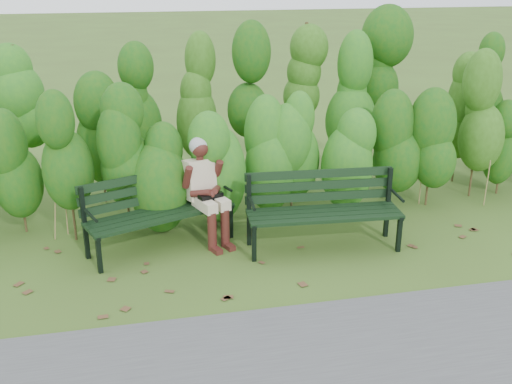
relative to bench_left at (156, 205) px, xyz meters
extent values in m
plane|color=#3F5520|center=(1.12, -0.77, -0.52)|extent=(80.00, 80.00, 0.00)
cylinder|color=#47381E|center=(-1.63, 0.53, -0.12)|extent=(0.03, 0.03, 0.80)
ellipsoid|color=#297021|center=(-1.63, 0.53, 0.52)|extent=(0.64, 0.64, 1.44)
cylinder|color=#47381E|center=(-1.02, 0.53, -0.12)|extent=(0.03, 0.03, 0.80)
ellipsoid|color=#297021|center=(-1.02, 0.53, 0.52)|extent=(0.64, 0.64, 1.44)
cylinder|color=#47381E|center=(-0.41, 0.53, -0.12)|extent=(0.03, 0.03, 0.80)
ellipsoid|color=#297021|center=(-0.41, 0.53, 0.52)|extent=(0.64, 0.64, 1.44)
cylinder|color=#47381E|center=(0.20, 0.53, -0.12)|extent=(0.03, 0.03, 0.80)
ellipsoid|color=#297021|center=(0.20, 0.53, 0.52)|extent=(0.64, 0.64, 1.44)
cylinder|color=#47381E|center=(0.81, 0.53, -0.12)|extent=(0.03, 0.03, 0.80)
ellipsoid|color=#297021|center=(0.81, 0.53, 0.52)|extent=(0.64, 0.64, 1.44)
cylinder|color=#47381E|center=(1.43, 0.53, -0.12)|extent=(0.03, 0.03, 0.80)
ellipsoid|color=#297021|center=(1.43, 0.53, 0.52)|extent=(0.64, 0.64, 1.44)
cylinder|color=#47381E|center=(2.04, 0.53, -0.12)|extent=(0.03, 0.03, 0.80)
ellipsoid|color=#297021|center=(2.04, 0.53, 0.52)|extent=(0.64, 0.64, 1.44)
cylinder|color=#47381E|center=(2.65, 0.53, -0.12)|extent=(0.03, 0.03, 0.80)
ellipsoid|color=#297021|center=(2.65, 0.53, 0.52)|extent=(0.64, 0.64, 1.44)
cylinder|color=#47381E|center=(3.26, 0.53, -0.12)|extent=(0.03, 0.03, 0.80)
ellipsoid|color=#297021|center=(3.26, 0.53, 0.52)|extent=(0.64, 0.64, 1.44)
cylinder|color=#47381E|center=(3.87, 0.53, -0.12)|extent=(0.03, 0.03, 0.80)
ellipsoid|color=#297021|center=(3.87, 0.53, 0.52)|extent=(0.64, 0.64, 1.44)
cylinder|color=#47381E|center=(4.48, 0.53, -0.12)|extent=(0.03, 0.03, 0.80)
ellipsoid|color=#297021|center=(4.48, 0.53, 0.52)|extent=(0.64, 0.64, 1.44)
cylinder|color=#47381E|center=(5.10, 0.53, -0.12)|extent=(0.03, 0.03, 0.80)
cylinder|color=#47381E|center=(-1.57, 1.53, 0.03)|extent=(0.04, 0.04, 1.10)
ellipsoid|color=#155516|center=(-1.57, 1.53, 0.91)|extent=(0.70, 0.70, 1.98)
cylinder|color=#47381E|center=(-0.80, 1.53, 0.03)|extent=(0.04, 0.04, 1.10)
ellipsoid|color=#155516|center=(-0.80, 1.53, 0.91)|extent=(0.70, 0.70, 1.98)
cylinder|color=#47381E|center=(-0.03, 1.53, 0.03)|extent=(0.04, 0.04, 1.10)
ellipsoid|color=#155516|center=(-0.03, 1.53, 0.91)|extent=(0.70, 0.70, 1.98)
cylinder|color=#47381E|center=(0.74, 1.53, 0.03)|extent=(0.04, 0.04, 1.10)
ellipsoid|color=#155516|center=(0.74, 1.53, 0.91)|extent=(0.70, 0.70, 1.98)
cylinder|color=#47381E|center=(1.50, 1.53, 0.03)|extent=(0.04, 0.04, 1.10)
ellipsoid|color=#155516|center=(1.50, 1.53, 0.91)|extent=(0.70, 0.70, 1.98)
cylinder|color=#47381E|center=(2.27, 1.53, 0.03)|extent=(0.04, 0.04, 1.10)
ellipsoid|color=#155516|center=(2.27, 1.53, 0.91)|extent=(0.70, 0.70, 1.98)
cylinder|color=#47381E|center=(3.04, 1.53, 0.03)|extent=(0.04, 0.04, 1.10)
ellipsoid|color=#155516|center=(3.04, 1.53, 0.91)|extent=(0.70, 0.70, 1.98)
cylinder|color=#47381E|center=(3.81, 1.53, 0.03)|extent=(0.04, 0.04, 1.10)
ellipsoid|color=#155516|center=(3.81, 1.53, 0.91)|extent=(0.70, 0.70, 1.98)
cylinder|color=#47381E|center=(4.58, 1.53, 0.03)|extent=(0.04, 0.04, 1.10)
ellipsoid|color=#155516|center=(4.58, 1.53, 0.91)|extent=(0.70, 0.70, 1.98)
cylinder|color=#47381E|center=(5.34, 1.53, 0.03)|extent=(0.04, 0.04, 1.10)
ellipsoid|color=#155516|center=(5.34, 1.53, 0.91)|extent=(0.70, 0.70, 1.98)
cube|color=brown|center=(0.21, -0.07, -0.51)|extent=(0.11, 0.10, 0.01)
cube|color=brown|center=(2.44, -1.28, -0.51)|extent=(0.11, 0.11, 0.01)
cube|color=brown|center=(-0.19, -0.31, -0.51)|extent=(0.11, 0.10, 0.01)
cube|color=brown|center=(0.16, -0.97, -0.51)|extent=(0.11, 0.11, 0.01)
cube|color=brown|center=(2.85, -0.08, -0.51)|extent=(0.08, 0.10, 0.01)
cube|color=brown|center=(1.16, -0.33, -0.51)|extent=(0.11, 0.10, 0.01)
cube|color=brown|center=(-1.61, 0.18, -0.51)|extent=(0.10, 0.11, 0.01)
cube|color=brown|center=(2.51, -1.68, -0.51)|extent=(0.10, 0.11, 0.01)
cube|color=brown|center=(-0.17, -0.80, -0.51)|extent=(0.10, 0.09, 0.01)
cube|color=brown|center=(3.41, -0.89, -0.51)|extent=(0.11, 0.11, 0.01)
cube|color=brown|center=(-0.50, -0.23, -0.51)|extent=(0.10, 0.09, 0.01)
cube|color=brown|center=(3.20, -1.37, -0.51)|extent=(0.11, 0.10, 0.01)
cube|color=brown|center=(1.77, -0.19, -0.51)|extent=(0.11, 0.11, 0.01)
cube|color=brown|center=(1.24, 0.05, -0.51)|extent=(0.11, 0.09, 0.01)
cube|color=brown|center=(2.39, 0.08, -0.51)|extent=(0.11, 0.11, 0.01)
cube|color=brown|center=(0.53, -1.96, -0.51)|extent=(0.11, 0.11, 0.01)
cube|color=brown|center=(-1.80, 0.09, -0.51)|extent=(0.10, 0.11, 0.01)
cube|color=brown|center=(-0.75, -0.83, -0.51)|extent=(0.11, 0.11, 0.01)
cube|color=brown|center=(-0.16, -0.23, -0.51)|extent=(0.10, 0.08, 0.01)
cube|color=brown|center=(-0.05, -1.68, -0.51)|extent=(0.10, 0.11, 0.01)
cube|color=brown|center=(1.48, -0.62, -0.51)|extent=(0.09, 0.11, 0.01)
cube|color=brown|center=(2.25, -1.14, -0.51)|extent=(0.11, 0.11, 0.01)
cube|color=brown|center=(-1.44, -0.36, -0.51)|extent=(0.11, 0.11, 0.01)
cube|color=brown|center=(-0.43, -0.02, -0.51)|extent=(0.09, 0.10, 0.01)
cube|color=brown|center=(-0.98, -1.06, -0.51)|extent=(0.11, 0.11, 0.01)
cube|color=brown|center=(0.20, -1.87, -0.51)|extent=(0.09, 0.10, 0.01)
cube|color=black|center=(0.10, -0.27, -0.08)|extent=(1.68, 0.73, 0.04)
cube|color=black|center=(0.06, -0.16, -0.08)|extent=(1.68, 0.73, 0.04)
cube|color=black|center=(0.02, -0.04, -0.08)|extent=(1.68, 0.73, 0.04)
cube|color=black|center=(-0.03, 0.07, -0.08)|extent=(1.68, 0.73, 0.04)
cube|color=black|center=(-0.06, 0.15, 0.03)|extent=(1.66, 0.68, 0.10)
cube|color=black|center=(-0.07, 0.17, 0.17)|extent=(1.66, 0.68, 0.10)
cube|color=black|center=(-0.07, 0.18, 0.30)|extent=(1.66, 0.68, 0.10)
cube|color=black|center=(-0.67, -0.58, -0.30)|extent=(0.06, 0.06, 0.44)
cube|color=black|center=(-0.82, -0.19, -0.08)|extent=(0.06, 0.06, 0.88)
cube|color=black|center=(-0.74, -0.40, -0.10)|extent=(0.22, 0.47, 0.04)
cylinder|color=black|center=(-0.73, -0.45, 0.12)|extent=(0.16, 0.35, 0.04)
cube|color=black|center=(0.89, 0.02, -0.30)|extent=(0.06, 0.06, 0.44)
cube|color=black|center=(0.74, 0.41, -0.08)|extent=(0.06, 0.06, 0.88)
cube|color=black|center=(0.82, 0.20, -0.10)|extent=(0.22, 0.47, 0.04)
cylinder|color=black|center=(0.84, 0.16, 0.12)|extent=(0.16, 0.35, 0.04)
cube|color=black|center=(1.91, -0.71, -0.07)|extent=(1.81, 0.23, 0.04)
cube|color=black|center=(1.91, -0.59, -0.07)|extent=(1.81, 0.23, 0.04)
cube|color=black|center=(1.92, -0.46, -0.07)|extent=(1.81, 0.23, 0.04)
cube|color=black|center=(1.93, -0.34, -0.07)|extent=(1.81, 0.23, 0.04)
cube|color=black|center=(1.94, -0.24, 0.04)|extent=(1.80, 0.18, 0.11)
cube|color=black|center=(1.94, -0.23, 0.19)|extent=(1.80, 0.18, 0.11)
cube|color=black|center=(1.94, -0.21, 0.33)|extent=(1.80, 0.18, 0.11)
cube|color=black|center=(1.04, -0.66, -0.29)|extent=(0.05, 0.05, 0.45)
cube|color=black|center=(1.07, -0.23, -0.07)|extent=(0.05, 0.05, 0.90)
cube|color=black|center=(1.06, -0.46, -0.09)|extent=(0.08, 0.50, 0.04)
cylinder|color=black|center=(1.05, -0.51, 0.14)|extent=(0.06, 0.38, 0.04)
cube|color=black|center=(2.76, -0.78, -0.29)|extent=(0.05, 0.05, 0.45)
cube|color=black|center=(2.79, -0.35, -0.07)|extent=(0.05, 0.05, 0.90)
cube|color=black|center=(2.78, -0.58, -0.09)|extent=(0.08, 0.50, 0.04)
cylinder|color=black|center=(2.77, -0.63, 0.14)|extent=(0.06, 0.38, 0.04)
cube|color=beige|center=(0.56, -0.12, 0.01)|extent=(0.28, 0.44, 0.13)
cube|color=beige|center=(0.72, -0.06, 0.01)|extent=(0.28, 0.44, 0.13)
cylinder|color=#491C17|center=(0.62, -0.28, -0.28)|extent=(0.14, 0.14, 0.48)
cylinder|color=#491C17|center=(0.78, -0.21, -0.28)|extent=(0.14, 0.14, 0.48)
cube|color=#491C17|center=(0.65, -0.35, -0.49)|extent=(0.15, 0.22, 0.06)
cube|color=#491C17|center=(0.81, -0.29, -0.49)|extent=(0.15, 0.22, 0.06)
cube|color=beige|center=(0.55, 0.16, 0.24)|extent=(0.42, 0.36, 0.51)
cylinder|color=#491C17|center=(0.55, 0.14, 0.50)|extent=(0.09, 0.09, 0.10)
sphere|color=#491C17|center=(0.56, 0.13, 0.63)|extent=(0.21, 0.21, 0.21)
ellipsoid|color=gray|center=(0.55, 0.15, 0.66)|extent=(0.24, 0.23, 0.21)
cylinder|color=#491C17|center=(0.38, 0.01, 0.32)|extent=(0.16, 0.22, 0.31)
cylinder|color=#491C17|center=(0.77, 0.16, 0.32)|extent=(0.16, 0.22, 0.31)
cylinder|color=#491C17|center=(0.52, -0.07, 0.14)|extent=(0.27, 0.20, 0.13)
cylinder|color=#491C17|center=(0.72, 0.00, 0.14)|extent=(0.15, 0.28, 0.13)
sphere|color=#491C17|center=(0.64, -0.09, 0.12)|extent=(0.11, 0.11, 0.11)
cube|color=black|center=(0.64, -0.08, 0.05)|extent=(0.32, 0.22, 0.16)
camera|label=1|loc=(-0.23, -6.68, 2.67)|focal=42.00mm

